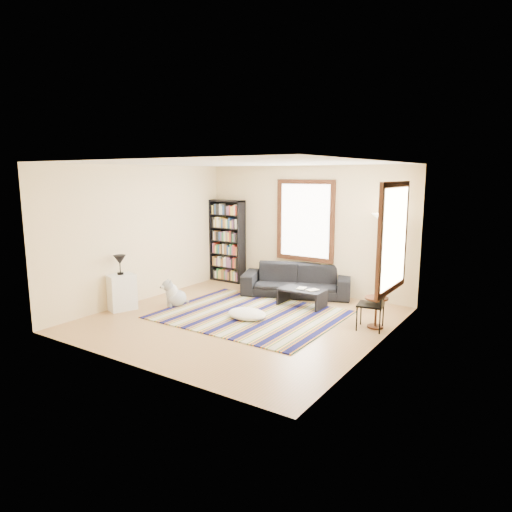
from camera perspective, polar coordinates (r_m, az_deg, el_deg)
The scene contains 21 objects.
floor at distance 8.42m, azimuth -1.90°, elevation -8.23°, with size 5.00×5.00×0.10m, color #AC764E.
ceiling at distance 8.00m, azimuth -2.02°, elevation 11.90°, with size 5.00×5.00×0.10m, color white.
wall_back at distance 10.25m, azimuth 6.35°, elevation 3.33°, with size 5.00×0.10×2.80m, color beige.
wall_front at distance 6.22m, azimuth -15.72°, elevation -1.40°, with size 5.00×0.10×2.80m, color beige.
wall_left at distance 9.78m, azimuth -14.24°, elevation 2.76°, with size 0.10×5.00×2.80m, color beige.
wall_right at distance 6.94m, azimuth 15.45°, elevation -0.22°, with size 0.10×5.00×2.80m, color beige.
window_back at distance 10.16m, azimuth 6.17°, elevation 4.41°, with size 1.20×0.06×1.60m, color white.
window_right at distance 7.69m, azimuth 16.83°, elevation 2.21°, with size 0.06×1.20×1.60m, color white.
rug at distance 8.65m, azimuth -0.78°, elevation -7.31°, with size 3.22×2.57×0.02m, color #0D0E41.
sofa at distance 9.98m, azimuth 5.07°, elevation -3.02°, with size 0.91×2.32×0.68m, color black.
bookshelf at distance 11.20m, azimuth -3.62°, elevation 1.89°, with size 0.90×0.30×2.00m, color black.
coffee_table at distance 9.18m, azimuth 5.75°, elevation -5.22°, with size 0.90×0.50×0.36m, color black.
book_a at distance 9.17m, azimuth 5.22°, elevation -3.99°, with size 0.22×0.16×0.02m, color beige.
book_b at distance 9.11m, azimuth 6.75°, elevation -4.14°, with size 0.17×0.23×0.02m, color beige.
floor_cushion at distance 8.39m, azimuth -1.12°, elevation -7.25°, with size 0.76×0.57×0.19m, color white.
floor_lamp at distance 9.27m, azimuth 14.98°, elevation -0.61°, with size 0.30×0.30×1.86m, color black, non-canonical shape.
side_table at distance 8.15m, azimuth 14.75°, elevation -6.84°, with size 0.40×0.40×0.54m, color #432010.
folding_chair at distance 8.00m, azimuth 14.14°, elevation -5.95°, with size 0.42×0.40×0.86m, color black.
white_cabinet at distance 9.28m, azimuth -16.47°, elevation -4.34°, with size 0.38×0.50×0.70m, color white.
table_lamp at distance 9.16m, azimuth -16.64°, elevation -1.07°, with size 0.24×0.24×0.38m, color black, non-canonical shape.
dog at distance 9.27m, azimuth -9.90°, elevation -4.55°, with size 0.40×0.55×0.55m, color silver, non-canonical shape.
Camera 1 is at (4.65, -6.51, 2.60)m, focal length 32.00 mm.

